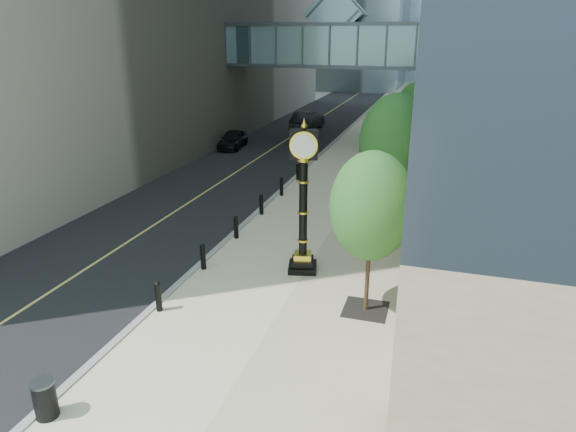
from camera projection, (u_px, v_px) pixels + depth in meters
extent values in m
plane|color=gray|center=(225.00, 343.00, 14.80)|extent=(320.00, 320.00, 0.00)
cube|color=black|center=(320.00, 119.00, 52.68)|extent=(8.00, 180.00, 0.02)
cube|color=beige|center=(398.00, 122.00, 50.46)|extent=(8.00, 180.00, 0.06)
cube|color=gray|center=(358.00, 120.00, 51.57)|extent=(0.25, 180.00, 0.07)
cube|color=slate|center=(335.00, 45.00, 38.24)|extent=(17.00, 4.00, 3.00)
cube|color=#383F44|center=(335.00, 65.00, 38.74)|extent=(17.00, 4.20, 0.25)
cube|color=#383F44|center=(336.00, 24.00, 37.75)|extent=(17.00, 4.20, 0.25)
cube|color=slate|center=(336.00, 15.00, 37.53)|extent=(4.24, 3.00, 4.24)
cube|color=#383F44|center=(403.00, 124.00, 24.98)|extent=(3.00, 8.00, 0.25)
cube|color=slate|center=(404.00, 121.00, 24.93)|extent=(2.80, 7.80, 0.06)
cylinder|color=#383F44|center=(362.00, 184.00, 22.73)|extent=(0.12, 0.12, 4.20)
cylinder|color=#383F44|center=(383.00, 149.00, 29.38)|extent=(0.12, 0.12, 4.20)
cylinder|color=black|center=(158.00, 298.00, 16.27)|extent=(0.20, 0.20, 0.90)
cylinder|color=black|center=(203.00, 258.00, 19.15)|extent=(0.20, 0.20, 0.90)
cylinder|color=black|center=(236.00, 228.00, 22.02)|extent=(0.20, 0.20, 0.90)
cylinder|color=black|center=(261.00, 205.00, 24.90)|extent=(0.20, 0.20, 0.90)
cylinder|color=black|center=(282.00, 187.00, 27.77)|extent=(0.20, 0.20, 0.90)
cylinder|color=black|center=(298.00, 173.00, 30.65)|extent=(0.20, 0.20, 0.90)
cube|color=black|center=(365.00, 309.00, 16.47)|extent=(1.40, 1.40, 0.02)
cylinder|color=#402D1B|center=(368.00, 271.00, 16.01)|extent=(0.14, 0.14, 2.76)
ellipsoid|color=#225E22|center=(372.00, 206.00, 15.28)|extent=(2.53, 2.53, 3.37)
cube|color=black|center=(389.00, 236.00, 22.32)|extent=(1.40, 1.40, 0.02)
cylinder|color=#402D1B|center=(392.00, 201.00, 21.76)|extent=(0.14, 0.14, 3.26)
ellipsoid|color=#225E22|center=(396.00, 142.00, 20.91)|extent=(2.99, 2.99, 3.99)
cube|color=black|center=(403.00, 194.00, 28.16)|extent=(1.40, 1.40, 0.02)
cylinder|color=#402D1B|center=(404.00, 173.00, 27.76)|extent=(0.14, 0.14, 2.35)
ellipsoid|color=#225E22|center=(407.00, 140.00, 27.15)|extent=(2.15, 2.15, 2.87)
cube|color=black|center=(412.00, 166.00, 34.00)|extent=(1.40, 1.40, 0.02)
cylinder|color=#402D1B|center=(414.00, 144.00, 33.51)|extent=(0.14, 0.14, 2.90)
ellipsoid|color=#225E22|center=(417.00, 110.00, 32.75)|extent=(2.65, 2.65, 3.54)
cube|color=black|center=(418.00, 146.00, 39.84)|extent=(1.40, 1.40, 0.02)
cylinder|color=#402D1B|center=(420.00, 129.00, 39.41)|extent=(0.14, 0.14, 2.59)
ellipsoid|color=#225E22|center=(422.00, 103.00, 38.72)|extent=(2.38, 2.38, 3.17)
cube|color=black|center=(303.00, 267.00, 19.18)|extent=(1.23, 1.23, 0.23)
cube|color=black|center=(303.00, 261.00, 19.10)|extent=(0.96, 0.96, 0.23)
cube|color=yellow|center=(303.00, 256.00, 19.02)|extent=(0.75, 0.75, 0.23)
cylinder|color=black|center=(303.00, 208.00, 18.38)|extent=(0.30, 0.30, 3.55)
cube|color=black|center=(304.00, 144.00, 17.60)|extent=(1.03, 0.55, 1.03)
cylinder|color=white|center=(305.00, 143.00, 17.78)|extent=(0.79, 0.22, 0.80)
cylinder|color=white|center=(302.00, 146.00, 17.42)|extent=(0.79, 0.22, 0.80)
sphere|color=yellow|center=(304.00, 126.00, 17.38)|extent=(0.23, 0.23, 0.23)
cylinder|color=black|center=(45.00, 400.00, 11.77)|extent=(0.54, 0.54, 0.90)
imported|color=beige|center=(412.00, 217.00, 21.99)|extent=(0.76, 0.60, 1.83)
imported|color=black|center=(233.00, 139.00, 39.20)|extent=(1.98, 4.09, 1.35)
imported|color=black|center=(308.00, 121.00, 46.12)|extent=(2.00, 5.29, 1.72)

